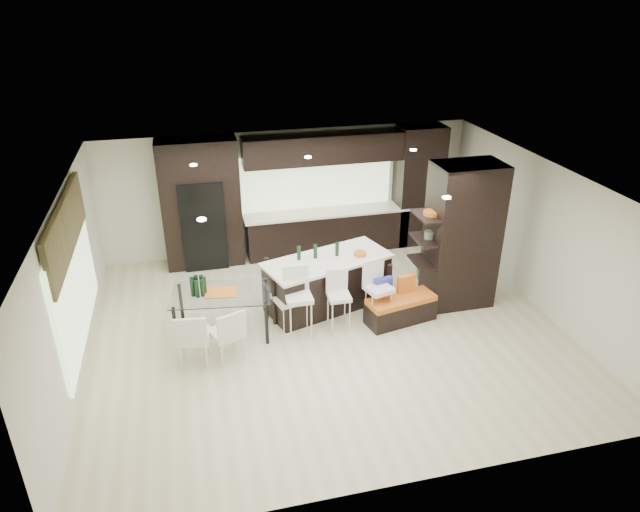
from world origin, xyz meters
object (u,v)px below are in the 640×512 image
object	(u,v)px
stool_mid	(339,306)
chair_near	(227,336)
stool_left	(299,309)
dining_table	(223,313)
floor_vase	(429,260)
bench	(401,309)
chair_far	(194,340)
stool_right	(378,300)
chair_end	(289,302)
kitchen_island	(327,282)

from	to	relation	value
stool_mid	chair_near	xyz separation A→B (m)	(-1.97, -0.48, 0.01)
stool_left	dining_table	world-z (taller)	stool_left
dining_table	floor_vase	bearing A→B (deg)	18.38
bench	chair_far	world-z (taller)	chair_far
stool_left	chair_far	xyz separation A→B (m)	(-1.77, -0.46, -0.04)
stool_right	chair_end	xyz separation A→B (m)	(-1.53, 0.32, -0.02)
stool_mid	dining_table	bearing A→B (deg)	173.30
stool_left	bench	xyz separation A→B (m)	(1.84, -0.03, -0.26)
stool_mid	stool_left	bearing A→B (deg)	-175.66
chair_near	kitchen_island	bearing A→B (deg)	12.09
bench	chair_near	xyz separation A→B (m)	(-3.10, -0.42, 0.20)
kitchen_island	chair_end	distance (m)	0.95
kitchen_island	bench	world-z (taller)	kitchen_island
stool_mid	dining_table	distance (m)	1.99
floor_vase	chair_end	bearing A→B (deg)	-166.08
kitchen_island	bench	bearing A→B (deg)	-54.08
stool_left	floor_vase	distance (m)	3.01
stool_mid	dining_table	xyz separation A→B (m)	(-1.97, 0.30, -0.04)
chair_end	floor_vase	bearing A→B (deg)	-91.07
chair_far	chair_end	bearing A→B (deg)	32.74
stool_right	kitchen_island	bearing A→B (deg)	114.61
stool_left	dining_table	xyz separation A→B (m)	(-1.26, 0.33, -0.10)
stool_right	stool_left	bearing A→B (deg)	163.62
dining_table	bench	bearing A→B (deg)	1.69
kitchen_island	chair_near	xyz separation A→B (m)	(-1.97, -1.27, -0.04)
stool_left	stool_mid	bearing A→B (deg)	2.60
stool_mid	kitchen_island	bearing A→B (deg)	92.01
dining_table	chair_near	size ratio (longest dim) A/B	1.85
stool_left	chair_near	xyz separation A→B (m)	(-1.26, -0.45, -0.05)
bench	chair_end	size ratio (longest dim) A/B	1.36
chair_near	chair_end	world-z (taller)	chair_end
stool_left	bench	size ratio (longest dim) A/B	0.79
bench	dining_table	xyz separation A→B (m)	(-3.10, 0.36, 0.15)
kitchen_island	dining_table	world-z (taller)	kitchen_island
stool_left	stool_mid	distance (m)	0.72
kitchen_island	stool_right	size ratio (longest dim) A/B	2.43
floor_vase	dining_table	world-z (taller)	floor_vase
bench	dining_table	world-z (taller)	dining_table
chair_far	chair_end	xyz separation A→B (m)	(1.67, 0.79, 0.00)
floor_vase	chair_far	world-z (taller)	floor_vase
floor_vase	chair_near	xyz separation A→B (m)	(-4.08, -1.51, -0.14)
stool_mid	chair_end	size ratio (longest dim) A/B	0.94
kitchen_island	floor_vase	size ratio (longest dim) A/B	1.99
stool_mid	chair_end	distance (m)	0.87
kitchen_island	stool_mid	size ratio (longest dim) A/B	2.69
kitchen_island	chair_near	size ratio (longest dim) A/B	2.61
chair_near	chair_end	bearing A→B (deg)	13.52
stool_right	chair_end	bearing A→B (deg)	151.39
kitchen_island	stool_left	size ratio (longest dim) A/B	2.33
stool_mid	stool_right	distance (m)	0.71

